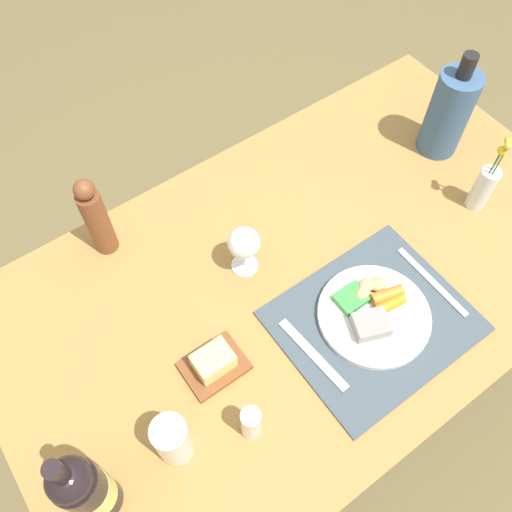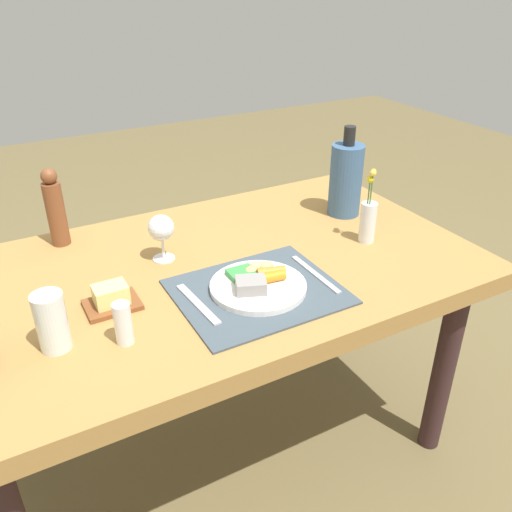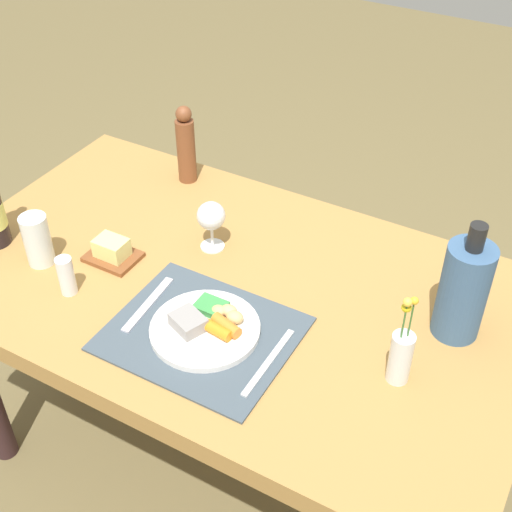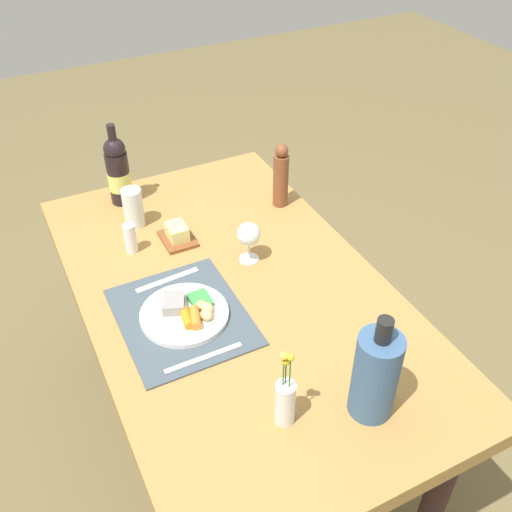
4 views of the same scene
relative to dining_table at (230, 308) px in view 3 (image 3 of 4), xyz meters
The scene contains 13 objects.
ground_plane 0.63m from the dining_table, ahead, with size 8.00×8.00×0.00m, color brown.
dining_table is the anchor object (origin of this frame).
placemat 0.20m from the dining_table, 78.56° to the right, with size 0.41×0.34×0.01m, color #414E58.
dinner_plate 0.20m from the dining_table, 75.78° to the right, with size 0.25×0.25×0.05m.
fork 0.22m from the dining_table, 126.56° to the right, with size 0.02×0.20×0.01m, color silver.
knife 0.29m from the dining_table, 41.50° to the right, with size 0.01×0.21×0.01m, color silver.
butter_dish 0.33m from the dining_table, 168.13° to the right, with size 0.13×0.10×0.06m.
flower_vase 0.49m from the dining_table, 10.57° to the right, with size 0.05×0.05×0.23m.
cooler_bottle 0.57m from the dining_table, 11.90° to the left, with size 0.11×0.11×0.29m.
wine_glass 0.23m from the dining_table, 137.80° to the left, with size 0.07×0.07×0.14m.
salt_shaker 0.41m from the dining_table, 145.96° to the right, with size 0.04×0.04×0.10m, color white.
water_tumbler 0.50m from the dining_table, 160.60° to the right, with size 0.07×0.07×0.14m.
pepper_mill 0.52m from the dining_table, 135.60° to the left, with size 0.05×0.05×0.24m.
Camera 3 is at (0.68, -1.08, 1.84)m, focal length 48.97 mm.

